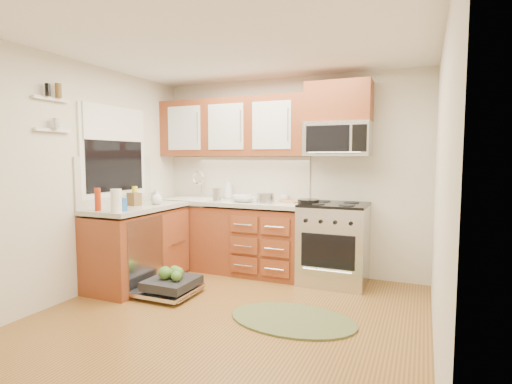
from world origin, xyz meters
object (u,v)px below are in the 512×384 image
at_px(bowl_a, 244,200).
at_px(range, 334,243).
at_px(sink, 193,208).
at_px(rug, 292,320).
at_px(cutting_board, 290,201).
at_px(bowl_b, 242,198).
at_px(skillet, 308,201).
at_px(cup, 285,198).
at_px(dishwasher, 169,286).
at_px(microwave, 338,139).
at_px(paper_towel_roll, 116,201).
at_px(stock_pot, 265,198).
at_px(upper_cabinets, 232,128).

bearing_deg(bowl_a, range, 5.15).
bearing_deg(sink, rug, -34.21).
xyz_separation_m(cutting_board, bowl_b, (-0.60, -0.15, 0.03)).
relative_size(range, skillet, 3.74).
bearing_deg(cutting_board, range, -11.58).
relative_size(rug, cup, 10.69).
bearing_deg(skillet, dishwasher, -141.43).
xyz_separation_m(range, rug, (-0.11, -1.25, -0.46)).
distance_m(microwave, rug, 2.18).
height_order(microwave, paper_towel_roll, microwave).
xyz_separation_m(microwave, paper_towel_roll, (-1.94, -1.57, -0.66)).
height_order(stock_pot, paper_towel_roll, paper_towel_roll).
bearing_deg(skillet, bowl_a, 178.29).
bearing_deg(cutting_board, upper_cabinets, 178.25).
bearing_deg(cutting_board, bowl_b, -166.20).
bearing_deg(bowl_a, upper_cabinets, 139.76).
relative_size(range, paper_towel_roll, 3.96).
distance_m(range, sink, 1.96).
bearing_deg(bowl_b, upper_cabinets, 142.21).
relative_size(microwave, rug, 0.65).
xyz_separation_m(upper_cabinets, rug, (1.30, -1.39, -1.86)).
xyz_separation_m(cutting_board, cup, (-0.10, 0.10, 0.03)).
relative_size(upper_cabinets, microwave, 2.70).
relative_size(range, rug, 0.81).
bearing_deg(microwave, dishwasher, -140.93).
distance_m(stock_pot, cup, 0.36).
relative_size(sink, rug, 0.53).
distance_m(cutting_board, bowl_a, 0.57).
bearing_deg(bowl_b, sink, 178.71).
bearing_deg(dishwasher, microwave, 39.07).
height_order(upper_cabinets, dishwasher, upper_cabinets).
xyz_separation_m(sink, stock_pot, (1.10, -0.10, 0.19)).
bearing_deg(range, bowl_b, -178.70).
relative_size(sink, paper_towel_roll, 2.58).
bearing_deg(stock_pot, sink, 174.76).
height_order(sink, bowl_a, bowl_a).
distance_m(rug, cutting_board, 1.72).
bearing_deg(upper_cabinets, paper_towel_roll, -108.41).
relative_size(cutting_board, bowl_b, 0.96).
bearing_deg(cup, dishwasher, -122.21).
height_order(rug, stock_pot, stock_pot).
distance_m(upper_cabinets, rug, 2.67).
xyz_separation_m(rug, bowl_b, (-1.08, 1.22, 0.96)).
relative_size(microwave, cutting_board, 3.08).
bearing_deg(rug, upper_cabinets, 132.95).
relative_size(range, sink, 1.53).
xyz_separation_m(paper_towel_roll, bowl_a, (0.82, 1.35, -0.09)).
relative_size(upper_cabinets, paper_towel_roll, 8.54).
distance_m(sink, cup, 1.27).
bearing_deg(dishwasher, skillet, 38.57).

